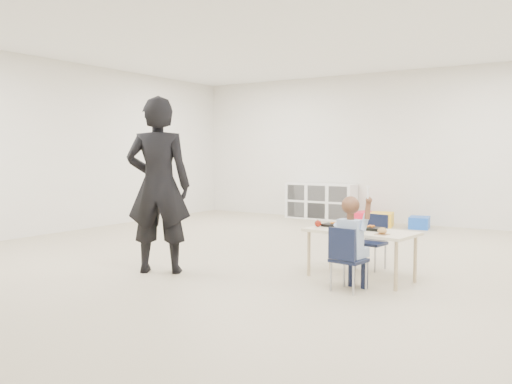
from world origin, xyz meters
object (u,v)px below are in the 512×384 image
Objects in this scene: chair_near at (349,259)px; cubby_shelf at (321,201)px; child at (349,240)px; table at (361,254)px; adult at (158,186)px.

cubby_shelf is at bearing 125.82° from chair_near.
child is at bearing -61.22° from cubby_shelf.
child is (0.09, -0.51, 0.22)m from table.
cubby_shelf is at bearing -114.49° from adult.
adult is at bearing -83.10° from cubby_shelf.
table is at bearing 106.79° from child.
chair_near is at bearing 0.00° from child.
child is 2.14m from adult.
chair_near is at bearing -73.21° from table.
cubby_shelf is at bearing 127.72° from table.
adult is (-2.06, -0.37, 0.64)m from chair_near.
child reaches higher than cubby_shelf.
adult is at bearing -162.64° from chair_near.
chair_near is 0.63× the size of child.
table is 0.83× the size of cubby_shelf.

